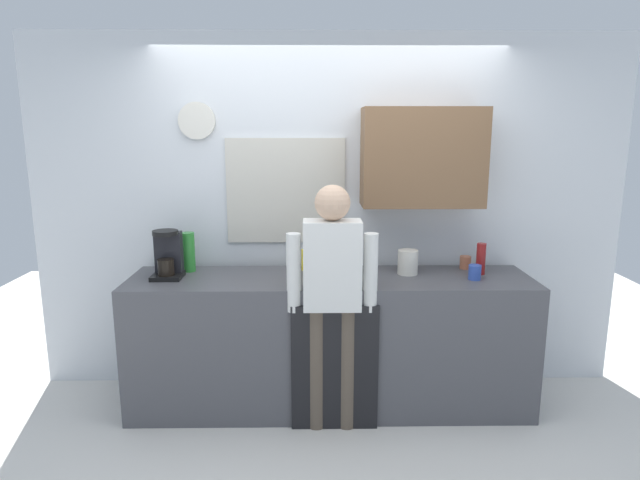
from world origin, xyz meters
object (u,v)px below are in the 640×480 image
object	(u,v)px
dish_soap	(305,259)
storage_canister	(408,262)
bottle_clear_soda	(189,252)
coffee_maker	(168,256)
person_at_sink	(332,288)
cup_blue_mug	(475,272)
bottle_red_vinegar	(481,259)
bottle_amber_beer	(343,268)
cup_terracotta_mug	(465,262)

from	to	relation	value
dish_soap	storage_canister	size ratio (longest dim) A/B	1.06
bottle_clear_soda	storage_canister	size ratio (longest dim) A/B	1.65
bottle_clear_soda	storage_canister	xyz separation A→B (m)	(1.54, -0.10, -0.05)
dish_soap	coffee_maker	bearing A→B (deg)	-169.13
coffee_maker	person_at_sink	bearing A→B (deg)	-16.23
bottle_clear_soda	cup_blue_mug	world-z (taller)	bottle_clear_soda
cup_blue_mug	dish_soap	bearing A→B (deg)	166.82
bottle_red_vinegar	bottle_amber_beer	xyz separation A→B (m)	(-0.97, -0.26, 0.01)
cup_terracotta_mug	person_at_sink	world-z (taller)	person_at_sink
bottle_amber_beer	cup_terracotta_mug	xyz separation A→B (m)	(0.91, 0.42, -0.07)
bottle_red_vinegar	bottle_clear_soda	bearing A→B (deg)	176.91
bottle_red_vinegar	storage_canister	xyz separation A→B (m)	(-0.51, 0.01, -0.02)
bottle_amber_beer	cup_blue_mug	bearing A→B (deg)	8.12
cup_terracotta_mug	person_at_sink	distance (m)	1.11
bottle_amber_beer	bottle_red_vinegar	bearing A→B (deg)	15.14
bottle_amber_beer	storage_canister	world-z (taller)	bottle_amber_beer
bottle_amber_beer	cup_terracotta_mug	distance (m)	1.00
cup_terracotta_mug	dish_soap	distance (m)	1.16
bottle_clear_soda	person_at_sink	size ratio (longest dim) A/B	0.17
bottle_amber_beer	cup_terracotta_mug	size ratio (longest dim) A/B	2.50
bottle_clear_soda	cup_blue_mug	distance (m)	1.99
storage_canister	person_at_sink	xyz separation A→B (m)	(-0.54, -0.38, -0.07)
person_at_sink	bottle_red_vinegar	bearing A→B (deg)	26.76
bottle_clear_soda	cup_terracotta_mug	world-z (taller)	bottle_clear_soda
bottle_red_vinegar	cup_blue_mug	size ratio (longest dim) A/B	2.20
storage_canister	person_at_sink	world-z (taller)	person_at_sink
coffee_maker	bottle_clear_soda	bearing A→B (deg)	56.02
coffee_maker	person_at_sink	xyz separation A→B (m)	(1.11, -0.32, -0.13)
coffee_maker	bottle_amber_beer	bearing A→B (deg)	-10.38
cup_terracotta_mug	person_at_sink	bearing A→B (deg)	-152.03
cup_blue_mug	bottle_clear_soda	bearing A→B (deg)	172.86
bottle_clear_soda	dish_soap	size ratio (longest dim) A/B	1.56
bottle_clear_soda	cup_terracotta_mug	xyz separation A→B (m)	(1.98, 0.04, -0.09)
cup_blue_mug	storage_canister	world-z (taller)	storage_canister
coffee_maker	person_at_sink	size ratio (longest dim) A/B	0.21
bottle_amber_beer	cup_blue_mug	size ratio (longest dim) A/B	2.30
dish_soap	person_at_sink	world-z (taller)	person_at_sink
person_at_sink	bottle_clear_soda	bearing A→B (deg)	161.67
coffee_maker	bottle_clear_soda	world-z (taller)	coffee_maker
dish_soap	cup_blue_mug	bearing A→B (deg)	-13.18
bottle_red_vinegar	cup_blue_mug	distance (m)	0.17
bottle_red_vinegar	cup_terracotta_mug	size ratio (longest dim) A/B	2.39
bottle_clear_soda	cup_terracotta_mug	size ratio (longest dim) A/B	3.04
bottle_red_vinegar	dish_soap	xyz separation A→B (m)	(-1.22, 0.13, -0.03)
cup_blue_mug	bottle_amber_beer	bearing A→B (deg)	-171.88
bottle_amber_beer	dish_soap	distance (m)	0.47
coffee_maker	cup_blue_mug	size ratio (longest dim) A/B	3.30
coffee_maker	storage_canister	world-z (taller)	coffee_maker
coffee_maker	cup_blue_mug	distance (m)	2.08
person_at_sink	cup_terracotta_mug	bearing A→B (deg)	35.29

